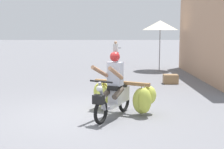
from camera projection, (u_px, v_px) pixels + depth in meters
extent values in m
plane|color=slate|center=(81.00, 116.00, 7.53)|extent=(120.00, 120.00, 0.00)
torus|color=black|center=(100.00, 112.00, 6.85)|extent=(0.33, 0.53, 0.56)
torus|color=black|center=(123.00, 101.00, 7.90)|extent=(0.33, 0.53, 0.56)
cube|color=silver|center=(110.00, 105.00, 7.28)|extent=(0.47, 0.61, 0.08)
cube|color=silver|center=(118.00, 95.00, 7.60)|extent=(0.55, 0.70, 0.36)
cube|color=black|center=(116.00, 86.00, 7.50)|extent=(0.51, 0.65, 0.10)
cylinder|color=gray|center=(101.00, 96.00, 6.85)|extent=(0.19, 0.28, 0.69)
cylinder|color=black|center=(100.00, 82.00, 6.77)|extent=(0.51, 0.30, 0.04)
sphere|color=silver|center=(98.00, 88.00, 6.72)|extent=(0.14, 0.14, 0.14)
cube|color=black|center=(97.00, 100.00, 6.71)|extent=(0.29, 0.25, 0.20)
cube|color=silver|center=(100.00, 99.00, 6.80)|extent=(0.22, 0.29, 0.04)
cube|color=olive|center=(120.00, 83.00, 7.70)|extent=(1.37, 0.79, 0.08)
cube|color=olive|center=(124.00, 83.00, 7.86)|extent=(1.23, 0.70, 0.06)
ellipsoid|color=#BEC84D|center=(104.00, 93.00, 8.28)|extent=(0.56, 0.53, 0.61)
cylinder|color=#998459|center=(104.00, 81.00, 8.24)|extent=(0.02, 0.02, 0.11)
ellipsoid|color=#B9C449|center=(102.00, 97.00, 8.02)|extent=(0.54, 0.53, 0.58)
cylinder|color=#998459|center=(102.00, 84.00, 7.97)|extent=(0.02, 0.02, 0.17)
ellipsoid|color=#BBC54B|center=(140.00, 101.00, 7.53)|extent=(0.58, 0.57, 0.64)
cylinder|color=#998459|center=(140.00, 87.00, 7.48)|extent=(0.02, 0.02, 0.13)
ellipsoid|color=#B3BD42|center=(143.00, 100.00, 7.38)|extent=(0.47, 0.46, 0.62)
cylinder|color=#998459|center=(143.00, 87.00, 7.33)|extent=(0.02, 0.02, 0.10)
ellipsoid|color=#BAC449|center=(148.00, 95.00, 7.70)|extent=(0.42, 0.39, 0.47)
cylinder|color=#998459|center=(148.00, 85.00, 7.66)|extent=(0.02, 0.02, 0.11)
ellipsoid|color=#B0BB40|center=(98.00, 92.00, 8.15)|extent=(0.44, 0.44, 0.47)
cylinder|color=#998459|center=(98.00, 82.00, 8.11)|extent=(0.02, 0.02, 0.12)
cube|color=#B2B7C6|center=(114.00, 74.00, 7.35)|extent=(0.40, 0.35, 0.56)
sphere|color=#B22626|center=(114.00, 57.00, 7.27)|extent=(0.24, 0.24, 0.24)
cylinder|color=#9E7051|center=(115.00, 73.00, 6.95)|extent=(0.37, 0.70, 0.39)
cylinder|color=#9E7051|center=(100.00, 72.00, 7.13)|extent=(0.46, 0.66, 0.39)
cylinder|color=#4C4238|center=(117.00, 93.00, 7.24)|extent=(0.32, 0.45, 0.27)
cylinder|color=#4C4238|center=(107.00, 92.00, 7.37)|extent=(0.32, 0.45, 0.27)
torus|color=black|center=(116.00, 58.00, 20.55)|extent=(0.18, 0.53, 0.52)
torus|color=black|center=(113.00, 59.00, 19.48)|extent=(0.18, 0.53, 0.52)
cube|color=red|center=(114.00, 55.00, 19.88)|extent=(0.41, 0.93, 0.32)
cylinder|color=black|center=(116.00, 48.00, 20.41)|extent=(0.50, 0.13, 0.04)
cube|color=silver|center=(114.00, 48.00, 19.80)|extent=(0.33, 0.26, 0.52)
sphere|color=tan|center=(114.00, 43.00, 19.77)|extent=(0.20, 0.20, 0.20)
cylinder|color=#99999E|center=(158.00, 49.00, 15.96)|extent=(0.05, 0.05, 2.19)
cone|color=beige|center=(159.00, 25.00, 15.79)|extent=(1.84, 1.84, 0.49)
cube|color=olive|center=(169.00, 79.00, 12.08)|extent=(0.56, 0.40, 0.36)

